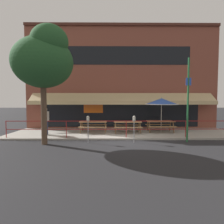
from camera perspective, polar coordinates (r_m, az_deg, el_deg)
name	(u,v)px	position (r m, az deg, el deg)	size (l,w,h in m)	color
ground_plane	(127,140)	(9.96, 4.81, -9.16)	(120.00, 120.00, 0.00)	#232326
patio_deck	(124,133)	(11.90, 3.91, -6.88)	(15.00, 4.00, 0.10)	#9E998E
restaurant_building	(122,78)	(14.07, 3.26, 11.05)	(15.00, 1.60, 8.17)	brown
patio_railing	(126,125)	(10.11, 4.67, -4.37)	(13.84, 0.04, 0.97)	maroon
picnic_table_left	(93,124)	(11.78, -6.10, -3.76)	(1.80, 1.42, 0.76)	#997047
picnic_table_centre	(127,124)	(11.68, 5.05, -3.82)	(1.80, 1.42, 0.76)	#997047
picnic_table_right	(160,123)	(12.39, 15.47, -3.52)	(1.80, 1.42, 0.76)	#997047
patio_umbrella_right	(162,102)	(12.09, 15.87, 3.31)	(2.14, 2.14, 2.38)	#B7B2A8
pedestrian_walking	(46,120)	(11.63, -20.84, -2.31)	(0.32, 0.61, 1.71)	navy
parking_meter_near	(88,121)	(9.22, -7.83, -2.94)	(0.15, 0.16, 1.42)	gray
parking_meter_far	(134,121)	(9.25, 7.22, -2.92)	(0.15, 0.16, 1.42)	gray
street_sign_pole	(188,99)	(10.11, 23.55, 3.85)	(0.28, 0.09, 4.47)	#1E6033
street_tree_curbside	(44,59)	(9.56, -21.31, 15.80)	(2.97, 2.68, 5.82)	brown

